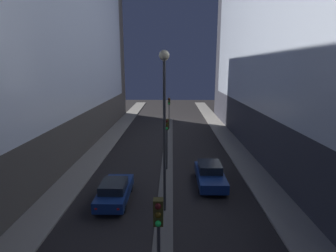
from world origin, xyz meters
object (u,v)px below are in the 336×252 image
at_px(traffic_light_mid, 167,133).
at_px(traffic_light_far, 169,106).
at_px(car_right_lane, 210,174).
at_px(traffic_light_near, 158,232).
at_px(street_lamp, 164,104).
at_px(car_left_lane, 115,191).

distance_m(traffic_light_mid, traffic_light_far, 14.78).
bearing_deg(car_right_lane, traffic_light_near, -107.03).
relative_size(traffic_light_mid, street_lamp, 0.47).
height_order(street_lamp, car_right_lane, street_lamp).
height_order(traffic_light_far, car_left_lane, traffic_light_far).
relative_size(traffic_light_near, car_right_lane, 0.95).
distance_m(traffic_light_far, car_left_lane, 20.50).
bearing_deg(traffic_light_near, street_lamp, 90.00).
distance_m(traffic_light_mid, car_right_lane, 4.86).
relative_size(traffic_light_mid, traffic_light_far, 1.00).
bearing_deg(street_lamp, traffic_light_near, -90.00).
xyz_separation_m(traffic_light_mid, street_lamp, (0.00, -6.47, 3.24)).
height_order(car_left_lane, car_right_lane, car_right_lane).
bearing_deg(traffic_light_far, traffic_light_mid, -90.00).
bearing_deg(traffic_light_near, car_left_lane, 112.35).
height_order(traffic_light_near, car_right_lane, traffic_light_near).
relative_size(traffic_light_mid, car_left_lane, 1.01).
bearing_deg(traffic_light_mid, car_left_lane, -121.58).
relative_size(traffic_light_near, traffic_light_mid, 1.00).
xyz_separation_m(traffic_light_near, traffic_light_mid, (0.00, 13.21, 0.00)).
height_order(traffic_light_mid, traffic_light_far, same).
distance_m(traffic_light_near, street_lamp, 7.48).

